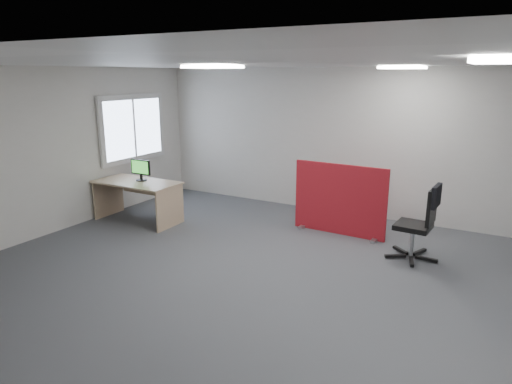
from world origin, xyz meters
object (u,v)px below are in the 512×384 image
at_px(office_chair, 422,218).
at_px(monitor_second, 141,169).
at_px(second_desk, 139,191).
at_px(red_divider, 339,200).

bearing_deg(office_chair, monitor_second, -170.14).
xyz_separation_m(second_desk, monitor_second, (0.02, 0.06, 0.39)).
distance_m(red_divider, monitor_second, 3.52).
xyz_separation_m(monitor_second, office_chair, (4.73, 0.49, -0.31)).
bearing_deg(second_desk, office_chair, 6.61).
relative_size(second_desk, monitor_second, 3.67).
bearing_deg(red_divider, office_chair, -18.19).
distance_m(red_divider, second_desk, 3.54).
bearing_deg(second_desk, monitor_second, 67.77).
distance_m(red_divider, office_chair, 1.47).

